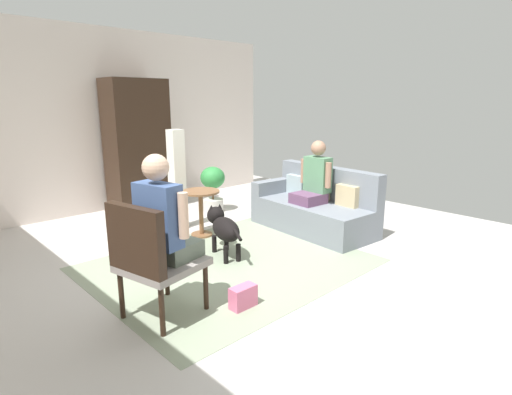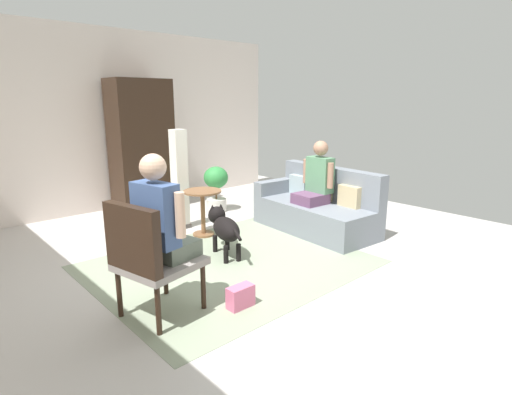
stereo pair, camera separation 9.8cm
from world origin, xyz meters
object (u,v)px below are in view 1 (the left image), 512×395
(person_on_couch, at_px, (315,179))
(handbag, at_px, (243,297))
(armchair, at_px, (150,255))
(round_end_table, at_px, (201,206))
(armoire_cabinet, at_px, (138,146))
(dog, at_px, (224,227))
(couch, at_px, (314,208))
(person_on_armchair, at_px, (163,218))
(potted_plant, at_px, (213,185))
(column_lamp, at_px, (177,181))

(person_on_couch, bearing_deg, handbag, -156.12)
(armchair, bearing_deg, person_on_couch, 12.07)
(round_end_table, xyz_separation_m, armoire_cabinet, (0.09, 1.81, 0.64))
(armoire_cabinet, distance_m, handbag, 3.89)
(dog, height_order, handbag, dog)
(couch, relative_size, person_on_armchair, 2.00)
(couch, height_order, person_on_armchair, person_on_armchair)
(person_on_couch, distance_m, potted_plant, 1.82)
(armchair, xyz_separation_m, handbag, (0.68, -0.35, -0.48))
(person_on_couch, bearing_deg, potted_plant, 102.97)
(armoire_cabinet, relative_size, handbag, 8.66)
(potted_plant, height_order, handbag, potted_plant)
(armoire_cabinet, bearing_deg, column_lamp, -95.33)
(round_end_table, bearing_deg, armoire_cabinet, 87.19)
(round_end_table, relative_size, column_lamp, 0.44)
(couch, height_order, armchair, armchair)
(couch, xyz_separation_m, person_on_armchair, (-2.75, -0.60, 0.53))
(person_on_armchair, distance_m, armoire_cabinet, 3.59)
(potted_plant, relative_size, handbag, 3.03)
(column_lamp, bearing_deg, person_on_armchair, -125.51)
(round_end_table, bearing_deg, potted_plant, 45.01)
(round_end_table, height_order, armoire_cabinet, armoire_cabinet)
(round_end_table, distance_m, column_lamp, 0.57)
(couch, distance_m, round_end_table, 1.58)
(person_on_couch, distance_m, handbag, 2.46)
(person_on_couch, xyz_separation_m, round_end_table, (-1.28, 0.87, -0.32))
(dog, distance_m, armoire_cabinet, 2.67)
(person_on_couch, xyz_separation_m, column_lamp, (-1.31, 1.37, -0.05))
(dog, height_order, column_lamp, column_lamp)
(armchair, distance_m, person_on_couch, 2.92)
(person_on_couch, xyz_separation_m, armoire_cabinet, (-1.19, 2.68, 0.32))
(armchair, height_order, person_on_couch, person_on_couch)
(person_on_couch, bearing_deg, column_lamp, 133.78)
(handbag, bearing_deg, armoire_cabinet, 74.90)
(handbag, bearing_deg, couch, 23.95)
(couch, relative_size, armchair, 1.78)
(round_end_table, relative_size, armoire_cabinet, 0.29)
(couch, relative_size, column_lamp, 1.29)
(person_on_armchair, distance_m, handbag, 0.99)
(potted_plant, distance_m, armoire_cabinet, 1.37)
(couch, height_order, handbag, couch)
(couch, bearing_deg, round_end_table, 147.53)
(round_end_table, bearing_deg, person_on_armchair, -134.42)
(person_on_armchair, height_order, round_end_table, person_on_armchair)
(armchair, height_order, person_on_armchair, person_on_armchair)
(person_on_armchair, height_order, dog, person_on_armchair)
(person_on_armchair, distance_m, potted_plant, 3.29)
(armoire_cabinet, bearing_deg, round_end_table, -92.81)
(armchair, xyz_separation_m, column_lamp, (1.54, 1.98, 0.11))
(round_end_table, bearing_deg, dog, -106.46)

